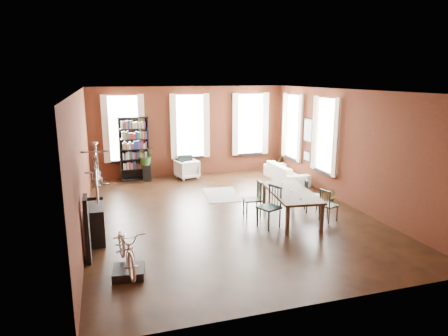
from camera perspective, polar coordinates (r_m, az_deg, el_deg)
name	(u,v)px	position (r m, az deg, el deg)	size (l,w,h in m)	color
room	(229,130)	(10.73, 0.71, 5.47)	(9.00, 9.04, 3.22)	black
dining_table	(290,205)	(10.24, 9.46, -5.25)	(0.98, 2.16, 0.73)	#453729
dining_chair_a	(269,207)	(9.59, 6.44, -5.58)	(0.46, 0.46, 1.00)	#173034
dining_chair_b	(252,199)	(10.25, 4.03, -4.47)	(0.43, 0.43, 0.94)	black
dining_chair_c	(329,205)	(10.31, 14.74, -5.14)	(0.38, 0.38, 0.82)	#1E2E1B
dining_chair_d	(312,196)	(10.89, 12.50, -3.88)	(0.40, 0.40, 0.88)	#173432
bookshelf	(134,149)	(14.07, -12.71, 2.67)	(1.00, 0.32, 2.20)	black
white_armchair	(187,168)	(14.18, -5.34, -0.01)	(0.71, 0.67, 0.73)	silver
cream_sofa	(286,170)	(13.85, 8.88, -0.25)	(2.08, 0.61, 0.81)	beige
striped_rug	(221,195)	(12.22, -0.36, -3.82)	(1.00, 1.61, 0.01)	black
bike_trainer	(129,272)	(7.66, -13.44, -14.25)	(0.55, 0.55, 0.16)	black
bike_wall_rack	(87,229)	(8.25, -18.95, -8.23)	(0.16, 0.60, 1.30)	black
console_table	(95,224)	(9.18, -17.93, -7.67)	(0.40, 0.80, 0.80)	black
plant_stand	(147,173)	(14.05, -10.89, -0.69)	(0.28, 0.28, 0.55)	black
plant_by_sofa	(279,168)	(15.41, 7.84, 0.05)	(0.32, 0.57, 0.25)	#2E6026
plant_small	(332,199)	(12.00, 15.19, -4.30)	(0.20, 0.39, 0.14)	#315522
bicycle_floor	(125,229)	(7.31, -13.90, -8.40)	(0.53, 0.80, 1.52)	beige
bicycle_hung	(95,153)	(7.85, -17.92, 2.03)	(0.47, 1.00, 1.66)	#A5A8AD
plant_on_stand	(146,158)	(13.95, -11.05, 1.47)	(0.60, 0.67, 0.52)	#2B5522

